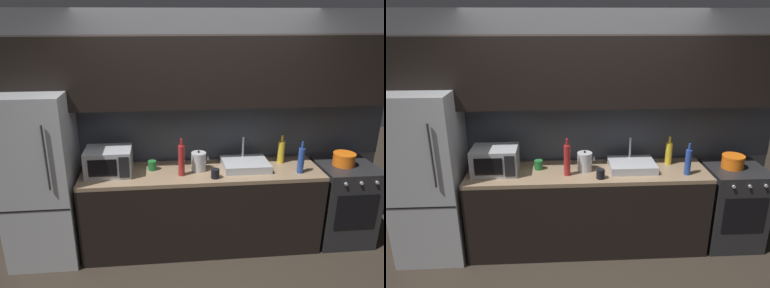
% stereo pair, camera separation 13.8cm
% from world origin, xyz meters
% --- Properties ---
extents(back_wall, '(4.24, 0.44, 2.50)m').
position_xyz_m(back_wall, '(0.00, 1.20, 1.55)').
color(back_wall, slate).
rests_on(back_wall, ground).
extents(counter_run, '(2.50, 0.60, 0.90)m').
position_xyz_m(counter_run, '(0.00, 0.90, 0.45)').
color(counter_run, black).
rests_on(counter_run, ground).
extents(refrigerator, '(0.68, 0.69, 1.76)m').
position_xyz_m(refrigerator, '(-1.63, 0.90, 0.88)').
color(refrigerator, '#ADAFB5').
rests_on(refrigerator, ground).
extents(oven_range, '(0.60, 0.62, 0.90)m').
position_xyz_m(oven_range, '(1.59, 0.90, 0.45)').
color(oven_range, '#232326').
rests_on(oven_range, ground).
extents(microwave, '(0.46, 0.35, 0.27)m').
position_xyz_m(microwave, '(-0.95, 0.92, 1.04)').
color(microwave, '#A8AAAF').
rests_on(microwave, counter_run).
extents(sink_basin, '(0.48, 0.38, 0.30)m').
position_xyz_m(sink_basin, '(0.46, 0.93, 0.94)').
color(sink_basin, '#ADAFB5').
rests_on(sink_basin, counter_run).
extents(kettle, '(0.19, 0.15, 0.22)m').
position_xyz_m(kettle, '(-0.03, 0.92, 1.00)').
color(kettle, '#B7BABF').
rests_on(kettle, counter_run).
extents(wine_bottle_yellow, '(0.07, 0.07, 0.31)m').
position_xyz_m(wine_bottle_yellow, '(0.89, 1.04, 1.03)').
color(wine_bottle_yellow, gold).
rests_on(wine_bottle_yellow, counter_run).
extents(wine_bottle_blue, '(0.06, 0.06, 0.33)m').
position_xyz_m(wine_bottle_blue, '(1.00, 0.76, 1.04)').
color(wine_bottle_blue, '#234299').
rests_on(wine_bottle_blue, counter_run).
extents(wine_bottle_red, '(0.07, 0.07, 0.39)m').
position_xyz_m(wine_bottle_red, '(-0.22, 0.81, 1.06)').
color(wine_bottle_red, '#A82323').
rests_on(wine_bottle_red, counter_run).
extents(mug_green, '(0.09, 0.09, 0.10)m').
position_xyz_m(mug_green, '(-0.51, 0.98, 0.95)').
color(mug_green, '#1E6B2D').
rests_on(mug_green, counter_run).
extents(mug_dark, '(0.08, 0.08, 0.09)m').
position_xyz_m(mug_dark, '(0.11, 0.71, 0.95)').
color(mug_dark, black).
rests_on(mug_dark, counter_run).
extents(cooking_pot, '(0.23, 0.23, 0.14)m').
position_xyz_m(cooking_pot, '(1.54, 0.90, 0.97)').
color(cooking_pot, orange).
rests_on(cooking_pot, oven_range).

